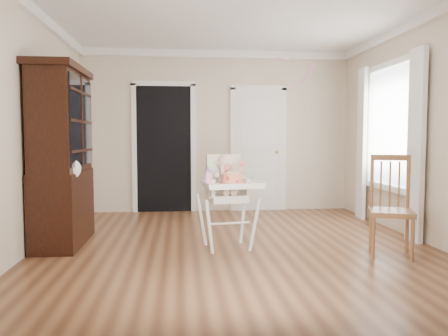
{
  "coord_description": "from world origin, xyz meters",
  "views": [
    {
      "loc": [
        -0.62,
        -4.89,
        1.25
      ],
      "look_at": [
        -0.15,
        -0.16,
        0.91
      ],
      "focal_mm": 35.0,
      "sensor_mm": 36.0,
      "label": 1
    }
  ],
  "objects": [
    {
      "name": "floor",
      "position": [
        0.0,
        0.0,
        0.0
      ],
      "size": [
        5.0,
        5.0,
        0.0
      ],
      "primitive_type": "plane",
      "color": "#52301C",
      "rests_on": "ground"
    },
    {
      "name": "ceiling",
      "position": [
        0.0,
        0.0,
        2.7
      ],
      "size": [
        5.0,
        5.0,
        0.0
      ],
      "primitive_type": "plane",
      "rotation": [
        3.14,
        0.0,
        0.0
      ],
      "color": "white",
      "rests_on": "wall_back"
    },
    {
      "name": "wall_back",
      "position": [
        0.0,
        2.5,
        1.35
      ],
      "size": [
        4.5,
        0.0,
        4.5
      ],
      "primitive_type": "plane",
      "rotation": [
        1.57,
        0.0,
        0.0
      ],
      "color": "beige",
      "rests_on": "floor"
    },
    {
      "name": "wall_left",
      "position": [
        -2.25,
        0.0,
        1.35
      ],
      "size": [
        0.0,
        5.0,
        5.0
      ],
      "primitive_type": "plane",
      "rotation": [
        1.57,
        0.0,
        1.57
      ],
      "color": "beige",
      "rests_on": "floor"
    },
    {
      "name": "wall_right",
      "position": [
        2.25,
        0.0,
        1.35
      ],
      "size": [
        0.0,
        5.0,
        5.0
      ],
      "primitive_type": "plane",
      "rotation": [
        1.57,
        0.0,
        -1.57
      ],
      "color": "beige",
      "rests_on": "floor"
    },
    {
      "name": "crown_molding",
      "position": [
        0.0,
        0.0,
        2.64
      ],
      "size": [
        4.5,
        5.0,
        0.12
      ],
      "primitive_type": null,
      "color": "white",
      "rests_on": "ceiling"
    },
    {
      "name": "doorway",
      "position": [
        -0.9,
        2.48,
        1.11
      ],
      "size": [
        1.06,
        0.05,
        2.22
      ],
      "color": "black",
      "rests_on": "wall_back"
    },
    {
      "name": "closet_door",
      "position": [
        0.7,
        2.48,
        1.02
      ],
      "size": [
        0.96,
        0.09,
        2.13
      ],
      "color": "white",
      "rests_on": "wall_back"
    },
    {
      "name": "window_right",
      "position": [
        2.18,
        0.8,
        1.29
      ],
      "size": [
        0.13,
        1.84,
        2.3
      ],
      "color": "white",
      "rests_on": "wall_right"
    },
    {
      "name": "high_chair",
      "position": [
        -0.1,
        -0.06,
        0.66
      ],
      "size": [
        0.7,
        0.84,
        1.08
      ],
      "rotation": [
        0.0,
        0.0,
        0.14
      ],
      "color": "white",
      "rests_on": "floor"
    },
    {
      "name": "baby",
      "position": [
        -0.11,
        -0.04,
        0.82
      ],
      "size": [
        0.33,
        0.25,
        0.47
      ],
      "rotation": [
        0.0,
        0.0,
        0.14
      ],
      "color": "beige",
      "rests_on": "high_chair"
    },
    {
      "name": "cake",
      "position": [
        -0.08,
        -0.36,
        0.81
      ],
      "size": [
        0.28,
        0.28,
        0.13
      ],
      "color": "silver",
      "rests_on": "high_chair"
    },
    {
      "name": "sippy_cup",
      "position": [
        -0.33,
        -0.23,
        0.83
      ],
      "size": [
        0.08,
        0.08,
        0.2
      ],
      "rotation": [
        0.0,
        0.0,
        0.14
      ],
      "color": "#F796CC",
      "rests_on": "high_chair"
    },
    {
      "name": "china_cabinet",
      "position": [
        -1.99,
        0.31,
        1.03
      ],
      "size": [
        0.54,
        1.22,
        2.06
      ],
      "color": "black",
      "rests_on": "floor"
    },
    {
      "name": "dining_chair",
      "position": [
        1.58,
        -0.54,
        0.5
      ],
      "size": [
        0.56,
        0.56,
        1.06
      ],
      "rotation": [
        0.0,
        0.0,
        -0.36
      ],
      "color": "brown",
      "rests_on": "floor"
    },
    {
      "name": "streamer",
      "position": [
        0.68,
        0.55,
        2.22
      ],
      "size": [
        0.08,
        0.49,
        0.15
      ],
      "primitive_type": null,
      "rotation": [
        0.26,
        0.0,
        0.1
      ],
      "color": "pink",
      "rests_on": "ceiling"
    }
  ]
}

